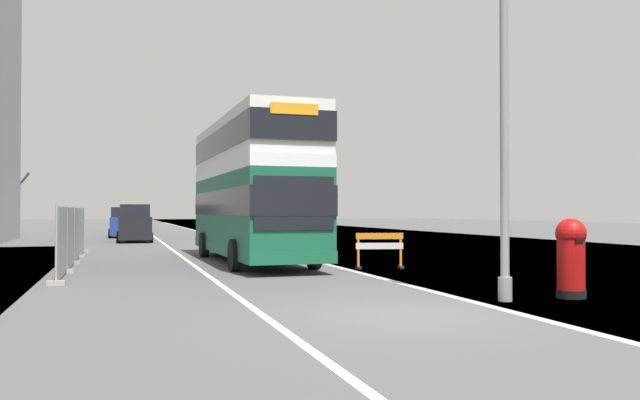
# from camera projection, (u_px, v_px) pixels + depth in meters

# --- Properties ---
(ground) EXTENTS (140.00, 280.00, 0.10)m
(ground) POSITION_uv_depth(u_px,v_px,m) (430.00, 315.00, 12.15)
(ground) COLOR #4C4C4F
(double_decker_bus) EXTENTS (3.01, 11.57, 5.14)m
(double_decker_bus) POSITION_uv_depth(u_px,v_px,m) (252.00, 187.00, 24.15)
(double_decker_bus) COLOR #145638
(double_decker_bus) RESTS_ON ground
(lamppost_foreground) EXTENTS (0.29, 0.70, 7.87)m
(lamppost_foreground) POSITION_uv_depth(u_px,v_px,m) (504.00, 123.00, 13.71)
(lamppost_foreground) COLOR gray
(lamppost_foreground) RESTS_ON ground
(red_pillar_postbox) EXTENTS (0.65, 0.65, 1.72)m
(red_pillar_postbox) POSITION_uv_depth(u_px,v_px,m) (571.00, 254.00, 14.16)
(red_pillar_postbox) COLOR black
(red_pillar_postbox) RESTS_ON ground
(roadworks_barrier) EXTENTS (1.59, 0.72, 1.15)m
(roadworks_barrier) POSITION_uv_depth(u_px,v_px,m) (379.00, 246.00, 21.38)
(roadworks_barrier) COLOR orange
(roadworks_barrier) RESTS_ON ground
(construction_site_fence) EXTENTS (0.44, 13.80, 2.04)m
(construction_site_fence) POSITION_uv_depth(u_px,v_px,m) (74.00, 237.00, 23.06)
(construction_site_fence) COLOR #A8AAAD
(construction_site_fence) RESTS_ON ground
(car_oncoming_near) EXTENTS (2.07, 4.42, 2.26)m
(car_oncoming_near) POSITION_uv_depth(u_px,v_px,m) (134.00, 224.00, 39.82)
(car_oncoming_near) COLOR black
(car_oncoming_near) RESTS_ON ground
(car_receding_mid) EXTENTS (2.03, 4.10, 2.12)m
(car_receding_mid) POSITION_uv_depth(u_px,v_px,m) (124.00, 223.00, 46.51)
(car_receding_mid) COLOR navy
(car_receding_mid) RESTS_ON ground
(car_receding_far) EXTENTS (2.02, 4.28, 2.09)m
(car_receding_far) POSITION_uv_depth(u_px,v_px,m) (126.00, 222.00, 52.94)
(car_receding_far) COLOR maroon
(car_receding_far) RESTS_ON ground
(car_far_side) EXTENTS (1.94, 3.92, 2.19)m
(car_far_side) POSITION_uv_depth(u_px,v_px,m) (134.00, 220.00, 62.53)
(car_far_side) COLOR maroon
(car_far_side) RESTS_ON ground
(bare_tree_far_verge_mid) EXTENTS (2.53, 2.90, 4.74)m
(bare_tree_far_verge_mid) POSITION_uv_depth(u_px,v_px,m) (12.00, 205.00, 48.77)
(bare_tree_far_verge_mid) COLOR #4C3D2D
(bare_tree_far_verge_mid) RESTS_ON ground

